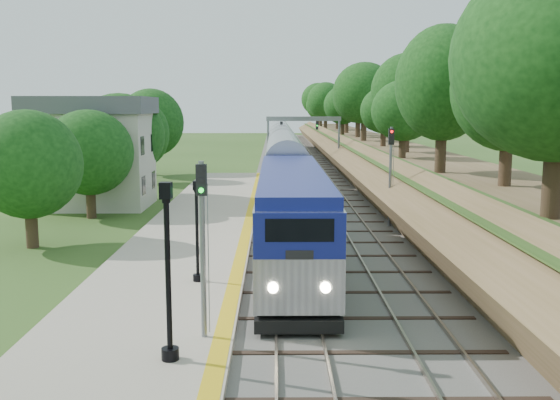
{
  "coord_description": "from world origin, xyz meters",
  "views": [
    {
      "loc": [
        -0.75,
        -15.41,
        7.28
      ],
      "look_at": [
        -0.5,
        14.51,
        2.8
      ],
      "focal_mm": 40.0,
      "sensor_mm": 36.0,
      "label": 1
    }
  ],
  "objects_px": {
    "signal_gantry": "(303,129)",
    "lamppost_mid": "(168,282)",
    "train": "(282,156)",
    "station_building": "(93,151)",
    "lamppost_far": "(197,237)",
    "signal_farside": "(391,166)",
    "signal_platform": "(202,230)"
  },
  "relations": [
    {
      "from": "lamppost_far",
      "to": "signal_platform",
      "type": "bearing_deg",
      "value": -81.29
    },
    {
      "from": "train",
      "to": "lamppost_mid",
      "type": "relative_size",
      "value": 19.49
    },
    {
      "from": "lamppost_mid",
      "to": "signal_platform",
      "type": "height_order",
      "value": "signal_platform"
    },
    {
      "from": "signal_gantry",
      "to": "train",
      "type": "xyz_separation_m",
      "value": [
        -2.47,
        -4.75,
        -2.63
      ]
    },
    {
      "from": "station_building",
      "to": "lamppost_mid",
      "type": "height_order",
      "value": "station_building"
    },
    {
      "from": "station_building",
      "to": "signal_farside",
      "type": "bearing_deg",
      "value": -22.1
    },
    {
      "from": "signal_farside",
      "to": "signal_platform",
      "type": "bearing_deg",
      "value": -115.49
    },
    {
      "from": "signal_gantry",
      "to": "signal_farside",
      "type": "bearing_deg",
      "value": -83.59
    },
    {
      "from": "signal_platform",
      "to": "signal_gantry",
      "type": "bearing_deg",
      "value": 84.13
    },
    {
      "from": "signal_gantry",
      "to": "lamppost_mid",
      "type": "height_order",
      "value": "signal_gantry"
    },
    {
      "from": "station_building",
      "to": "signal_gantry",
      "type": "height_order",
      "value": "station_building"
    },
    {
      "from": "train",
      "to": "lamppost_mid",
      "type": "distance_m",
      "value": 49.41
    },
    {
      "from": "station_building",
      "to": "signal_farside",
      "type": "height_order",
      "value": "station_building"
    },
    {
      "from": "lamppost_mid",
      "to": "station_building",
      "type": "bearing_deg",
      "value": 109.63
    },
    {
      "from": "station_building",
      "to": "signal_farside",
      "type": "distance_m",
      "value": 21.8
    },
    {
      "from": "lamppost_far",
      "to": "lamppost_mid",
      "type": "bearing_deg",
      "value": -88.6
    },
    {
      "from": "signal_gantry",
      "to": "signal_platform",
      "type": "height_order",
      "value": "signal_gantry"
    },
    {
      "from": "lamppost_mid",
      "to": "lamppost_far",
      "type": "height_order",
      "value": "lamppost_mid"
    },
    {
      "from": "train",
      "to": "signal_platform",
      "type": "bearing_deg",
      "value": -93.49
    },
    {
      "from": "signal_gantry",
      "to": "signal_farside",
      "type": "relative_size",
      "value": 1.4
    },
    {
      "from": "lamppost_mid",
      "to": "signal_farside",
      "type": "distance_m",
      "value": 23.07
    },
    {
      "from": "lamppost_mid",
      "to": "lamppost_far",
      "type": "bearing_deg",
      "value": 91.4
    },
    {
      "from": "signal_gantry",
      "to": "signal_farside",
      "type": "distance_m",
      "value": 33.42
    },
    {
      "from": "signal_platform",
      "to": "train",
      "type": "bearing_deg",
      "value": 86.51
    },
    {
      "from": "signal_gantry",
      "to": "signal_platform",
      "type": "xyz_separation_m",
      "value": [
        -5.37,
        -52.28,
        -1.16
      ]
    },
    {
      "from": "train",
      "to": "signal_platform",
      "type": "xyz_separation_m",
      "value": [
        -2.9,
        -47.54,
        1.47
      ]
    },
    {
      "from": "lamppost_mid",
      "to": "lamppost_far",
      "type": "xyz_separation_m",
      "value": [
        -0.19,
        7.83,
        -0.4
      ]
    },
    {
      "from": "station_building",
      "to": "lamppost_mid",
      "type": "relative_size",
      "value": 1.74
    },
    {
      "from": "train",
      "to": "signal_farside",
      "type": "bearing_deg",
      "value": -77.7
    },
    {
      "from": "train",
      "to": "signal_platform",
      "type": "relative_size",
      "value": 17.99
    },
    {
      "from": "lamppost_far",
      "to": "signal_platform",
      "type": "relative_size",
      "value": 0.76
    },
    {
      "from": "signal_farside",
      "to": "signal_gantry",
      "type": "bearing_deg",
      "value": 96.41
    }
  ]
}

